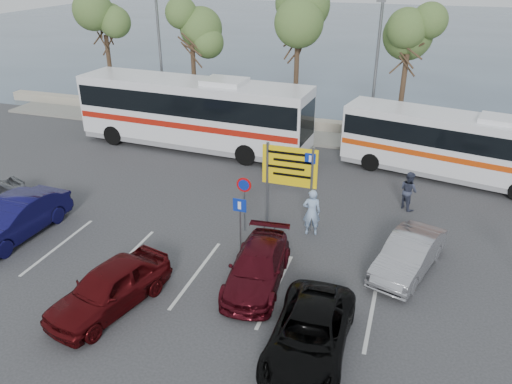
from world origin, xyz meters
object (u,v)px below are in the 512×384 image
(car_blue, at_px, (15,219))
(pedestrian_far, at_px, (409,190))
(street_lamp_right, at_px, (376,68))
(pedestrian_near, at_px, (312,212))
(car_maroon, at_px, (257,267))
(suv_black, at_px, (309,335))
(car_red, at_px, (109,288))
(coach_bus_left, at_px, (194,115))
(car_silver_b, at_px, (409,255))
(street_lamp_left, at_px, (160,54))
(direction_sign, at_px, (290,173))
(coach_bus_right, at_px, (457,149))

(car_blue, relative_size, pedestrian_far, 2.76)
(street_lamp_right, height_order, pedestrian_near, street_lamp_right)
(street_lamp_right, xyz_separation_m, car_maroon, (-2.00, -14.34, -3.97))
(pedestrian_far, bearing_deg, car_blue, 73.59)
(suv_black, bearing_deg, car_red, 178.99)
(coach_bus_left, xyz_separation_m, car_silver_b, (12.30, -9.00, -1.25))
(street_lamp_right, xyz_separation_m, coach_bus_left, (-9.50, -3.02, -2.68))
(car_silver_b, bearing_deg, pedestrian_far, 110.52)
(street_lamp_left, distance_m, suv_black, 22.02)
(coach_bus_left, distance_m, suv_black, 17.20)
(direction_sign, bearing_deg, car_blue, -157.88)
(car_silver_b, distance_m, pedestrian_near, 4.09)
(street_lamp_left, bearing_deg, coach_bus_left, -40.78)
(direction_sign, relative_size, pedestrian_far, 2.08)
(street_lamp_left, relative_size, coach_bus_left, 0.60)
(street_lamp_left, height_order, pedestrian_near, street_lamp_left)
(pedestrian_near, bearing_deg, coach_bus_right, -140.39)
(street_lamp_left, xyz_separation_m, car_maroon, (11.00, -14.34, -3.97))
(street_lamp_left, distance_m, pedestrian_near, 16.37)
(direction_sign, height_order, coach_bus_right, direction_sign)
(street_lamp_right, distance_m, direction_sign, 10.73)
(street_lamp_left, height_order, coach_bus_left, street_lamp_left)
(car_red, height_order, suv_black, car_red)
(pedestrian_far, bearing_deg, car_red, 96.24)
(direction_sign, xyz_separation_m, car_blue, (-10.00, -4.07, -1.64))
(car_red, height_order, pedestrian_near, pedestrian_near)
(street_lamp_right, xyz_separation_m, car_silver_b, (2.80, -12.02, -3.93))
(suv_black, xyz_separation_m, car_silver_b, (2.40, 5.00, 0.04))
(car_silver_b, distance_m, pedestrian_far, 4.98)
(car_maroon, relative_size, pedestrian_near, 2.23)
(coach_bus_left, distance_m, car_blue, 11.70)
(coach_bus_right, bearing_deg, car_maroon, -119.85)
(street_lamp_right, bearing_deg, street_lamp_left, 180.00)
(direction_sign, relative_size, car_silver_b, 0.88)
(car_blue, height_order, suv_black, car_blue)
(car_blue, bearing_deg, car_maroon, 2.73)
(street_lamp_left, bearing_deg, pedestrian_far, -24.41)
(car_red, distance_m, pedestrian_far, 13.12)
(coach_bus_right, relative_size, car_blue, 2.36)
(car_blue, distance_m, car_silver_b, 14.99)
(car_blue, relative_size, car_silver_b, 1.17)
(suv_black, bearing_deg, pedestrian_far, 76.95)
(pedestrian_far, bearing_deg, street_lamp_left, 22.37)
(street_lamp_left, xyz_separation_m, coach_bus_left, (3.50, -3.02, -2.68))
(car_red, xyz_separation_m, pedestrian_near, (5.00, 6.49, 0.24))
(coach_bus_right, distance_m, pedestrian_far, 4.54)
(street_lamp_right, height_order, suv_black, street_lamp_right)
(coach_bus_left, relative_size, pedestrian_far, 7.77)
(suv_black, height_order, pedestrian_far, pedestrian_far)
(direction_sign, relative_size, coach_bus_right, 0.32)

